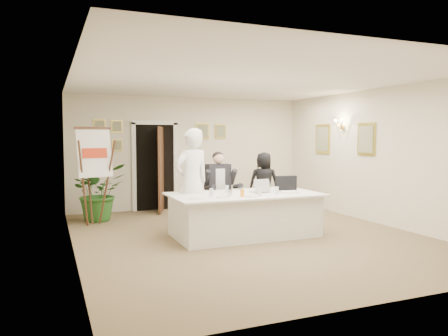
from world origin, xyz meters
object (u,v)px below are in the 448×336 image
laptop_bag (286,183)px  standing_man (192,182)px  laptop (259,185)px  paper_stack (289,192)px  conference_table (245,214)px  potted_palm (99,192)px  steel_jug (230,193)px  seated_man (219,188)px  standing_woman (264,183)px  flip_chart (93,182)px  oj_glass (242,193)px

laptop_bag → standing_man: bearing=178.1°
laptop → paper_stack: 0.56m
conference_table → potted_palm: potted_palm is taller
laptop_bag → steel_jug: bearing=-157.0°
conference_table → seated_man: bearing=94.4°
standing_woman → steel_jug: standing_woman is taller
laptop → steel_jug: bearing=-164.6°
conference_table → seated_man: 1.13m
flip_chart → conference_table: bearing=-38.4°
oj_glass → laptop: bearing=39.0°
conference_table → flip_chart: flip_chart is taller
oj_glass → steel_jug: bearing=123.1°
seated_man → oj_glass: size_ratio=11.69×
seated_man → laptop: (0.40, -1.02, 0.15)m
standing_man → paper_stack: standing_man is taller
laptop → laptop_bag: bearing=5.9°
flip_chart → standing_woman: 3.87m
steel_jug → potted_palm: bearing=125.7°
flip_chart → laptop_bag: bearing=-27.8°
standing_man → standing_woman: bearing=-162.7°
conference_table → paper_stack: bearing=-15.3°
laptop → oj_glass: laptop is taller
flip_chart → laptop: bearing=-34.3°
standing_woman → potted_palm: (-3.70, 0.50, -0.10)m
flip_chart → paper_stack: flip_chart is taller
standing_man → potted_palm: bearing=-70.6°
conference_table → steel_jug: size_ratio=24.56×
flip_chart → standing_woman: size_ratio=1.35×
flip_chart → oj_glass: (2.23, -2.34, -0.06)m
conference_table → laptop: bearing=9.3°
conference_table → oj_glass: (-0.23, -0.39, 0.45)m
seated_man → paper_stack: (0.88, -1.29, 0.03)m
potted_palm → laptop: bearing=-43.1°
standing_man → steel_jug: (0.48, -0.67, -0.15)m
conference_table → flip_chart: size_ratio=1.38×
standing_woman → oj_glass: 2.89m
conference_table → standing_man: bearing=150.0°
steel_jug → standing_woman: bearing=50.6°
potted_palm → steel_jug: size_ratio=11.30×
steel_jug → paper_stack: bearing=-1.9°
potted_palm → paper_stack: size_ratio=3.97×
standing_woman → laptop: (-1.09, -1.94, 0.19)m
paper_stack → flip_chart: bearing=146.4°
seated_man → laptop_bag: size_ratio=3.82×
standing_man → seated_man: bearing=-159.1°
laptop_bag → steel_jug: laptop_bag is taller
oj_glass → standing_man: bearing=125.1°
seated_man → potted_palm: size_ratio=1.22×
standing_woman → steel_jug: 2.81m
seated_man → laptop_bag: seated_man is taller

